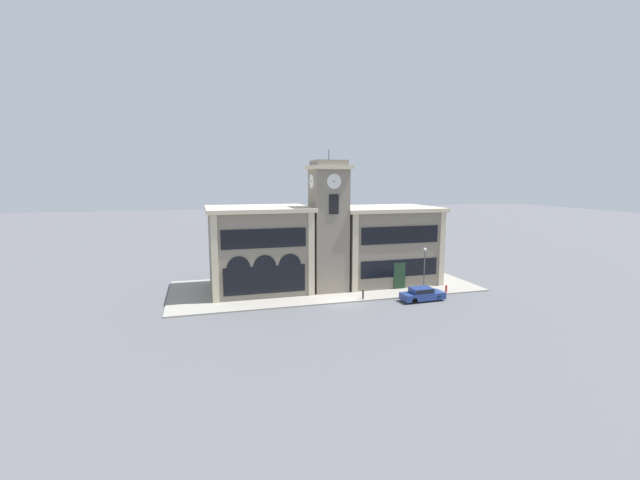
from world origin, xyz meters
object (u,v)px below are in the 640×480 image
object	(u,v)px
street_lamp	(424,263)
fire_hydrant	(446,289)
bollard	(363,294)
parked_car_near	(422,294)

from	to	relation	value
street_lamp	fire_hydrant	world-z (taller)	street_lamp
bollard	fire_hydrant	xyz separation A→B (m)	(10.37, 0.01, -0.10)
parked_car_near	fire_hydrant	distance (m)	4.67
parked_car_near	street_lamp	distance (m)	3.94
street_lamp	bollard	size ratio (longest dim) A/B	4.99
street_lamp	bollard	xyz separation A→B (m)	(-7.58, -0.29, -3.00)
bollard	street_lamp	bearing A→B (deg)	2.21
parked_car_near	fire_hydrant	world-z (taller)	parked_car_near
parked_car_near	fire_hydrant	bearing A→B (deg)	22.27
bollard	fire_hydrant	distance (m)	10.37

